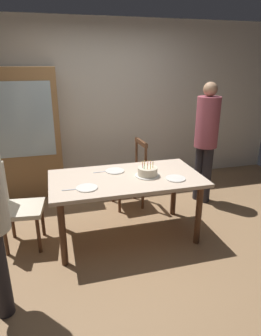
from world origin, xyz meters
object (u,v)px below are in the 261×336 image
(plate_near_guest, at_px, (175,178))
(person_guest, at_px, (206,136))
(birthday_cake, at_px, (148,172))
(dining_table, at_px, (126,184))
(plate_near_celebrant, at_px, (87,188))
(chair_upholstered, at_px, (13,203))
(plate_far_side, at_px, (115,171))
(china_cabinet, at_px, (22,135))
(chair_spindle_back, at_px, (129,175))

(plate_near_guest, bearing_deg, person_guest, 46.05)
(person_guest, bearing_deg, birthday_cake, -147.82)
(dining_table, relative_size, birthday_cake, 6.01)
(plate_near_celebrant, xyz_separation_m, chair_upholstered, (-0.77, 0.33, -0.23))
(birthday_cake, height_order, chair_upholstered, chair_upholstered)
(person_guest, bearing_deg, chair_upholstered, -168.60)
(chair_upholstered, bearing_deg, plate_near_celebrant, -23.45)
(chair_upholstered, bearing_deg, plate_far_side, 3.50)
(plate_near_celebrant, relative_size, plate_far_side, 1.00)
(china_cabinet, bearing_deg, person_guest, -19.97)
(plate_far_side, bearing_deg, chair_upholstered, -176.50)
(birthday_cake, height_order, plate_near_guest, birthday_cake)
(birthday_cake, distance_m, plate_near_guest, 0.32)
(dining_table, relative_size, plate_far_side, 7.65)
(chair_spindle_back, xyz_separation_m, china_cabinet, (-1.43, 0.79, 0.49))
(dining_table, height_order, plate_far_side, plate_far_side)
(plate_far_side, height_order, person_guest, person_guest)
(chair_upholstered, relative_size, china_cabinet, 0.50)
(person_guest, bearing_deg, china_cabinet, 160.03)
(plate_near_celebrant, distance_m, person_guest, 1.99)
(chair_spindle_back, height_order, person_guest, person_guest)
(birthday_cake, distance_m, person_guest, 1.29)
(plate_near_guest, height_order, chair_upholstered, chair_upholstered)
(plate_near_celebrant, relative_size, chair_upholstered, 0.23)
(plate_near_guest, distance_m, person_guest, 1.20)
(chair_upholstered, distance_m, china_cabinet, 1.49)
(plate_far_side, height_order, chair_upholstered, chair_upholstered)
(chair_spindle_back, xyz_separation_m, person_guest, (1.08, -0.12, 0.52))
(person_guest, xyz_separation_m, china_cabinet, (-2.51, 0.91, -0.03))
(plate_far_side, distance_m, china_cabinet, 1.76)
(dining_table, height_order, plate_near_celebrant, plate_near_celebrant)
(birthday_cake, height_order, plate_far_side, birthday_cake)
(chair_spindle_back, bearing_deg, birthday_cake, -90.43)
(plate_near_guest, xyz_separation_m, person_guest, (0.82, 0.85, 0.22))
(plate_near_guest, xyz_separation_m, chair_spindle_back, (-0.26, 0.97, -0.30))
(plate_near_guest, relative_size, china_cabinet, 0.12)
(plate_far_side, relative_size, chair_spindle_back, 0.23)
(dining_table, distance_m, plate_near_celebrant, 0.51)
(plate_near_celebrant, bearing_deg, plate_far_side, 46.79)
(birthday_cake, relative_size, plate_far_side, 1.27)
(chair_upholstered, bearing_deg, birthday_cake, -6.53)
(plate_near_guest, relative_size, chair_spindle_back, 0.23)
(dining_table, distance_m, plate_near_guest, 0.55)
(plate_near_celebrant, bearing_deg, chair_upholstered, 156.55)
(plate_near_celebrant, xyz_separation_m, chair_spindle_back, (0.71, 0.97, -0.30))
(dining_table, height_order, china_cabinet, china_cabinet)
(birthday_cake, relative_size, chair_upholstered, 0.29)
(plate_near_guest, height_order, chair_spindle_back, chair_spindle_back)
(birthday_cake, relative_size, plate_near_celebrant, 1.27)
(plate_far_side, distance_m, plate_near_guest, 0.71)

